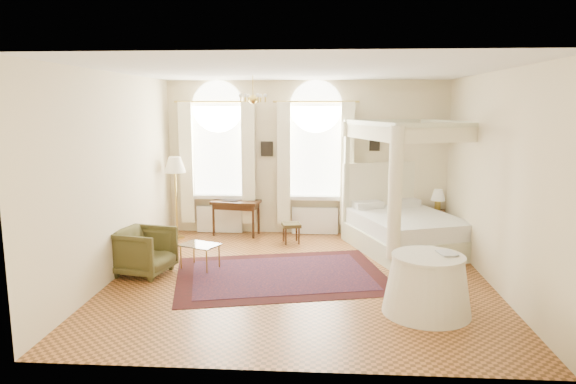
# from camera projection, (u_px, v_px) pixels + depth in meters

# --- Properties ---
(ground) EXTENTS (6.00, 6.00, 0.00)m
(ground) POSITION_uv_depth(u_px,v_px,m) (300.00, 277.00, 8.38)
(ground) COLOR #AB6531
(ground) RESTS_ON ground
(room_walls) EXTENTS (6.00, 6.00, 6.00)m
(room_walls) POSITION_uv_depth(u_px,v_px,m) (300.00, 157.00, 8.04)
(room_walls) COLOR beige
(room_walls) RESTS_ON ground
(window_left) EXTENTS (1.62, 0.27, 3.29)m
(window_left) POSITION_uv_depth(u_px,v_px,m) (218.00, 166.00, 11.08)
(window_left) COLOR white
(window_left) RESTS_ON room_walls
(window_right) EXTENTS (1.62, 0.27, 3.29)m
(window_right) POSITION_uv_depth(u_px,v_px,m) (315.00, 166.00, 10.94)
(window_right) COLOR white
(window_right) RESTS_ON room_walls
(chandelier) EXTENTS (0.51, 0.45, 0.50)m
(chandelier) POSITION_uv_depth(u_px,v_px,m) (253.00, 98.00, 9.13)
(chandelier) COLOR gold
(chandelier) RESTS_ON room_walls
(wall_pictures) EXTENTS (2.54, 0.03, 0.39)m
(wall_pictures) POSITION_uv_depth(u_px,v_px,m) (310.00, 147.00, 10.98)
(wall_pictures) COLOR black
(wall_pictures) RESTS_ON room_walls
(canopy_bed) EXTENTS (2.52, 2.77, 2.49)m
(canopy_bed) POSITION_uv_depth(u_px,v_px,m) (407.00, 221.00, 9.89)
(canopy_bed) COLOR beige
(canopy_bed) RESTS_ON ground
(nightstand) EXTENTS (0.52, 0.49, 0.60)m
(nightstand) POSITION_uv_depth(u_px,v_px,m) (433.00, 224.00, 10.80)
(nightstand) COLOR #3A210F
(nightstand) RESTS_ON ground
(nightstand_lamp) EXTENTS (0.29, 0.29, 0.43)m
(nightstand_lamp) POSITION_uv_depth(u_px,v_px,m) (438.00, 196.00, 10.78)
(nightstand_lamp) COLOR gold
(nightstand_lamp) RESTS_ON nightstand
(writing_desk) EXTENTS (1.08, 0.68, 0.75)m
(writing_desk) POSITION_uv_depth(u_px,v_px,m) (236.00, 206.00, 11.02)
(writing_desk) COLOR #3A210F
(writing_desk) RESTS_ON ground
(laptop) EXTENTS (0.37, 0.27, 0.03)m
(laptop) POSITION_uv_depth(u_px,v_px,m) (231.00, 200.00, 11.00)
(laptop) COLOR black
(laptop) RESTS_ON writing_desk
(stool) EXTENTS (0.43, 0.43, 0.41)m
(stool) POSITION_uv_depth(u_px,v_px,m) (291.00, 227.00, 10.42)
(stool) COLOR #41351C
(stool) RESTS_ON ground
(armchair) EXTENTS (1.01, 1.00, 0.77)m
(armchair) POSITION_uv_depth(u_px,v_px,m) (144.00, 251.00, 8.49)
(armchair) COLOR #423D1C
(armchair) RESTS_ON ground
(coffee_table) EXTENTS (0.75, 0.66, 0.43)m
(coffee_table) POSITION_uv_depth(u_px,v_px,m) (200.00, 247.00, 8.78)
(coffee_table) COLOR silver
(coffee_table) RESTS_ON ground
(floor_lamp) EXTENTS (0.44, 0.44, 1.73)m
(floor_lamp) POSITION_uv_depth(u_px,v_px,m) (175.00, 169.00, 10.61)
(floor_lamp) COLOR gold
(floor_lamp) RESTS_ON ground
(oriental_rug) EXTENTS (3.86, 3.14, 0.01)m
(oriental_rug) POSITION_uv_depth(u_px,v_px,m) (281.00, 275.00, 8.49)
(oriental_rug) COLOR #380D0D
(oriental_rug) RESTS_ON ground
(side_table) EXTENTS (1.18, 1.18, 0.81)m
(side_table) POSITION_uv_depth(u_px,v_px,m) (427.00, 285.00, 6.90)
(side_table) COLOR white
(side_table) RESTS_ON ground
(book) EXTENTS (0.27, 0.33, 0.03)m
(book) POSITION_uv_depth(u_px,v_px,m) (439.00, 254.00, 6.85)
(book) COLOR black
(book) RESTS_ON side_table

